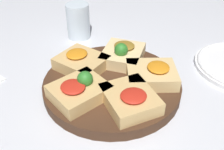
# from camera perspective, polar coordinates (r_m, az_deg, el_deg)

# --- Properties ---
(ground_plane) EXTENTS (3.00, 3.00, 0.00)m
(ground_plane) POSITION_cam_1_polar(r_m,az_deg,el_deg) (0.62, 0.00, -3.02)
(ground_plane) COLOR silver
(serving_board) EXTENTS (0.32, 0.32, 0.03)m
(serving_board) POSITION_cam_1_polar(r_m,az_deg,el_deg) (0.61, 0.00, -2.09)
(serving_board) COLOR #422819
(serving_board) RESTS_ON ground_plane
(focaccia_slice_0) EXTENTS (0.13, 0.14, 0.04)m
(focaccia_slice_0) POSITION_cam_1_polar(r_m,az_deg,el_deg) (0.64, -6.70, 2.87)
(focaccia_slice_0) COLOR tan
(focaccia_slice_0) RESTS_ON serving_board
(focaccia_slice_1) EXTENTS (0.12, 0.11, 0.06)m
(focaccia_slice_1) POSITION_cam_1_polar(r_m,az_deg,el_deg) (0.55, -7.11, -3.24)
(focaccia_slice_1) COLOR tan
(focaccia_slice_1) RESTS_ON serving_board
(focaccia_slice_2) EXTENTS (0.11, 0.12, 0.04)m
(focaccia_slice_2) POSITION_cam_1_polar(r_m,az_deg,el_deg) (0.53, 3.97, -5.19)
(focaccia_slice_2) COLOR tan
(focaccia_slice_2) RESTS_ON serving_board
(focaccia_slice_3) EXTENTS (0.14, 0.14, 0.04)m
(focaccia_slice_3) POSITION_cam_1_polar(r_m,az_deg,el_deg) (0.60, 8.71, 0.24)
(focaccia_slice_3) COLOR #DBB775
(focaccia_slice_3) RESTS_ON serving_board
(focaccia_slice_4) EXTENTS (0.15, 0.14, 0.06)m
(focaccia_slice_4) POSITION_cam_1_polar(r_m,az_deg,el_deg) (0.66, 2.34, 4.61)
(focaccia_slice_4) COLOR #E5C689
(focaccia_slice_4) RESTS_ON serving_board
(water_glass) EXTENTS (0.07, 0.07, 0.11)m
(water_glass) POSITION_cam_1_polar(r_m,az_deg,el_deg) (0.82, -7.35, 11.57)
(water_glass) COLOR silver
(water_glass) RESTS_ON ground_plane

